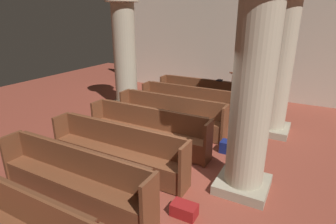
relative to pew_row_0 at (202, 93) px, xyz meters
The scene contains 16 objects.
ground_plane 4.07m from the pew_row_0, 79.48° to the right, with size 19.20×19.20×0.00m, color brown.
back_wall 2.83m from the pew_row_0, 70.68° to the left, with size 10.00×0.16×4.50m, color beige.
pew_row_0 is the anchor object (origin of this frame).
pew_row_1 1.15m from the pew_row_0, 90.00° to the right, with size 3.05×0.46×0.95m.
pew_row_2 2.30m from the pew_row_0, 90.00° to the right, with size 3.05×0.47×0.95m.
pew_row_3 3.45m from the pew_row_0, 90.00° to the right, with size 3.05×0.46×0.95m.
pew_row_4 4.60m from the pew_row_0, 90.00° to the right, with size 3.05×0.46×0.95m.
pew_row_5 5.75m from the pew_row_0, 90.00° to the right, with size 3.05×0.47×0.95m.
pew_row_6 6.90m from the pew_row_0, 90.00° to the right, with size 3.05×0.46×0.95m.
pillar_aisle_side 2.96m from the pew_row_0, 24.12° to the right, with size 1.06×1.06×3.68m.
pillar_far_side 2.95m from the pew_row_0, 154.21° to the right, with size 1.06×1.06×3.68m.
pillar_aisle_rear 4.88m from the pew_row_0, 59.38° to the right, with size 0.97×0.97×3.68m.
lectern 1.53m from the pew_row_0, 58.66° to the left, with size 0.48×0.45×1.08m.
hymn_book 0.71m from the pew_row_0, 19.92° to the left, with size 0.17×0.21×0.03m, color black.
kneeler_box_navy 3.31m from the pew_row_0, 57.90° to the right, with size 0.35×0.27×0.27m, color navy.
kneeler_box_red 5.47m from the pew_row_0, 71.37° to the right, with size 0.41×0.25×0.21m, color maroon.
Camera 1 is at (2.45, -4.42, 3.01)m, focal length 29.12 mm.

